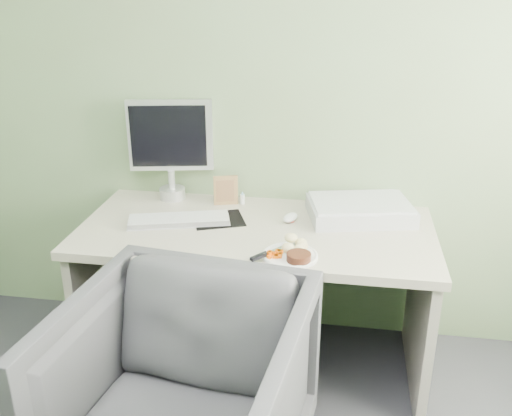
% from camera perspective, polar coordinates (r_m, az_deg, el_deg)
% --- Properties ---
extents(wall_back, '(3.50, 0.00, 3.50)m').
position_cam_1_polar(wall_back, '(2.75, 1.25, 13.10)').
color(wall_back, gray).
rests_on(wall_back, floor).
extents(desk, '(1.60, 0.75, 0.73)m').
position_cam_1_polar(desk, '(2.66, -0.01, -5.59)').
color(desk, '#BBB09D').
rests_on(desk, floor).
extents(plate, '(0.23, 0.23, 0.01)m').
position_cam_1_polar(plate, '(2.32, 3.42, -4.79)').
color(plate, white).
rests_on(plate, desk).
extents(steak, '(0.11, 0.11, 0.03)m').
position_cam_1_polar(steak, '(2.27, 4.30, -4.91)').
color(steak, black).
rests_on(steak, plate).
extents(potato_pile, '(0.12, 0.10, 0.06)m').
position_cam_1_polar(potato_pile, '(2.35, 4.15, -3.55)').
color(potato_pile, tan).
rests_on(potato_pile, plate).
extents(carrot_heap, '(0.06, 0.06, 0.04)m').
position_cam_1_polar(carrot_heap, '(2.29, 1.92, -4.42)').
color(carrot_heap, '#FC6005').
rests_on(carrot_heap, plate).
extents(steak_knife, '(0.15, 0.18, 0.02)m').
position_cam_1_polar(steak_knife, '(2.29, 0.96, -4.62)').
color(steak_knife, silver).
rests_on(steak_knife, plate).
extents(mousepad, '(0.29, 0.27, 0.00)m').
position_cam_1_polar(mousepad, '(2.67, -3.77, -1.15)').
color(mousepad, black).
rests_on(mousepad, desk).
extents(keyboard, '(0.48, 0.25, 0.02)m').
position_cam_1_polar(keyboard, '(2.65, -7.72, -1.13)').
color(keyboard, white).
rests_on(keyboard, desk).
extents(computer_mouse, '(0.09, 0.11, 0.04)m').
position_cam_1_polar(computer_mouse, '(2.65, 3.46, -0.95)').
color(computer_mouse, white).
rests_on(computer_mouse, desk).
extents(photo_frame, '(0.12, 0.05, 0.15)m').
position_cam_1_polar(photo_frame, '(2.82, -3.04, 1.78)').
color(photo_frame, olive).
rests_on(photo_frame, desk).
extents(eyedrop_bottle, '(0.02, 0.02, 0.07)m').
position_cam_1_polar(eyedrop_bottle, '(2.84, -1.37, 0.99)').
color(eyedrop_bottle, white).
rests_on(eyedrop_bottle, desk).
extents(scanner, '(0.53, 0.41, 0.07)m').
position_cam_1_polar(scanner, '(2.71, 10.35, -0.25)').
color(scanner, '#ABADB2').
rests_on(scanner, desk).
extents(monitor, '(0.42, 0.15, 0.50)m').
position_cam_1_polar(monitor, '(2.87, -8.54, 6.35)').
color(monitor, silver).
rests_on(monitor, desk).
extents(desk_chair, '(0.93, 0.95, 0.78)m').
position_cam_1_polar(desk_chair, '(2.16, -7.26, -18.41)').
color(desk_chair, '#37373D').
rests_on(desk_chair, floor).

